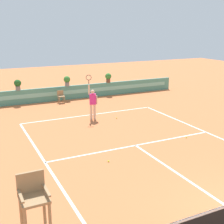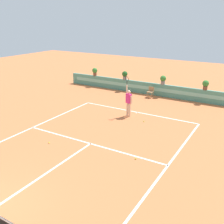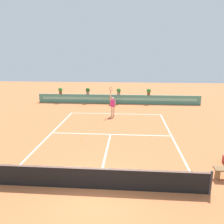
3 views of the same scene
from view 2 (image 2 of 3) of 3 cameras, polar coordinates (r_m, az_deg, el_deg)
The scene contains 12 objects.
ground_plane at distance 13.26m, azimuth -5.69°, elevation -7.50°, with size 60.00×60.00×0.00m, color #C66B3D.
court_lines at distance 13.78m, azimuth -3.92°, elevation -6.32°, with size 8.32×11.94×0.01m.
back_wall_barrier at distance 21.76m, azimuth 10.66°, elevation 4.64°, with size 18.00×0.21×1.00m.
ball_kid_chair at distance 21.33m, azimuth 8.33°, elevation 4.41°, with size 0.44×0.44×0.85m.
tennis_player at distance 16.87m, azimuth 3.62°, elevation 2.47°, with size 0.59×0.33×2.58m.
tennis_ball_near_baseline at distance 12.15m, azimuth 5.13°, elevation -10.01°, with size 0.07×0.07×0.07m, color #CCE033.
tennis_ball_mid_court at distance 16.32m, azimuth 6.90°, elevation -2.03°, with size 0.07×0.07×0.07m, color #CCE033.
tennis_ball_by_sideline at distance 13.91m, azimuth -13.45°, elevation -6.47°, with size 0.07×0.07×0.07m, color #CCE033.
potted_plant_right at distance 20.68m, azimuth 19.58°, elevation 5.66°, with size 0.48×0.48×0.72m.
potted_plant_far_left at distance 24.48m, azimuth -3.74°, elevation 8.80°, with size 0.48×0.48×0.72m.
potted_plant_left at distance 22.89m, azimuth 2.78°, elevation 8.05°, with size 0.48×0.48×0.72m.
potted_plant_centre at distance 21.53m, azimuth 10.98°, elevation 6.96°, with size 0.48×0.48×0.72m.
Camera 2 is at (7.12, -3.41, 6.06)m, focal length 42.28 mm.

